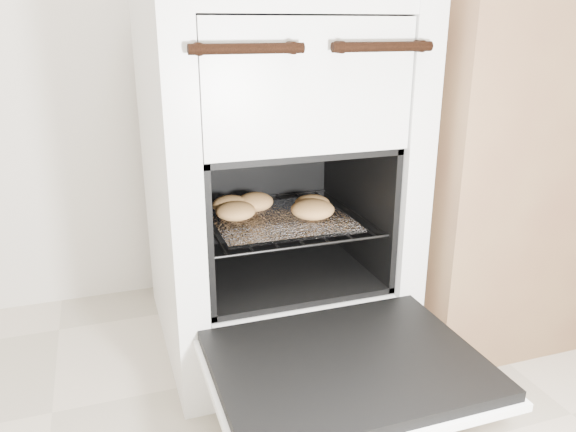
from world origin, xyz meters
name	(u,v)px	position (x,y,z in m)	size (l,w,h in m)	color
stove	(270,181)	(0.19, 1.20, 0.40)	(0.53, 0.59, 0.82)	silver
oven_door	(347,367)	(0.19, 0.75, 0.18)	(0.48, 0.37, 0.03)	black
oven_rack	(278,219)	(0.19, 1.14, 0.33)	(0.39, 0.37, 0.01)	black
foil_sheet	(280,219)	(0.19, 1.13, 0.33)	(0.30, 0.27, 0.01)	white
baked_rolls	(271,206)	(0.17, 1.15, 0.36)	(0.31, 0.21, 0.04)	tan
counter	(545,122)	(0.98, 1.21, 0.50)	(0.99, 0.66, 0.99)	brown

